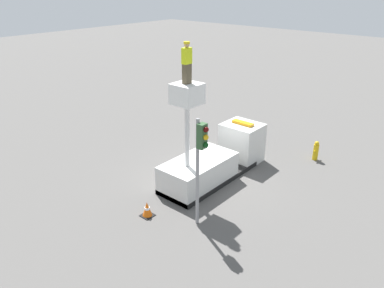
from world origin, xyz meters
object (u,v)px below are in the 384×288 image
Objects in this scene: fire_hydrant at (316,151)px; traffic_cone_rear at (147,209)px; worker at (187,63)px; traffic_light_pole at (201,153)px; bucket_truck at (215,159)px.

traffic_cone_rear is (-10.04, 3.14, -0.23)m from fire_hydrant.
worker reaches higher than traffic_light_pole.
fire_hydrant reaches higher than traffic_cone_rear.
worker is 1.55× the size of fire_hydrant.
bucket_truck is 4.88m from traffic_light_pole.
worker is 2.54× the size of traffic_cone_rear.
fire_hydrant is at bearing -30.85° from bucket_truck.
traffic_light_pole is at bearing 173.41° from fire_hydrant.
traffic_cone_rear is (-4.78, 0.01, -0.67)m from bucket_truck.
traffic_light_pole is at bearing -127.29° from worker.
fire_hydrant is 10.52m from traffic_cone_rear.
fire_hydrant is at bearing -6.59° from traffic_light_pole.
traffic_light_pole is 6.79× the size of traffic_cone_rear.
traffic_cone_rear is at bearing 162.61° from fire_hydrant.
worker is at bearing 157.04° from fire_hydrant.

